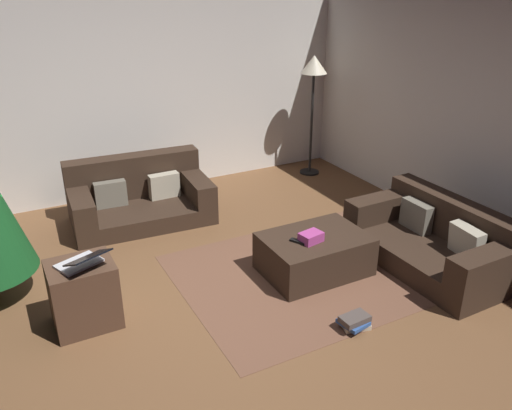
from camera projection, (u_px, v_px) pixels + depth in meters
name	position (u px, v px, depth m)	size (l,w,h in m)	color
ground_plane	(225.00, 315.00, 4.53)	(6.40, 6.40, 0.00)	brown
rear_partition	(117.00, 95.00, 6.53)	(6.40, 0.12, 2.60)	silver
corner_partition	(502.00, 123.00, 5.34)	(0.12, 6.40, 2.60)	silver
couch_left	(139.00, 197.00, 6.21)	(1.64, 1.01, 0.72)	#332319
couch_right	(436.00, 241.00, 5.24)	(0.91, 1.65, 0.64)	#332319
ottoman	(314.00, 254.00, 5.11)	(0.99, 0.70, 0.39)	#332319
gift_box	(311.00, 237.00, 4.91)	(0.21, 0.15, 0.09)	#B23F8C
tv_remote	(298.00, 241.00, 4.91)	(0.05, 0.16, 0.02)	black
side_table	(84.00, 294.00, 4.31)	(0.52, 0.44, 0.57)	#4C3323
laptop	(82.00, 261.00, 4.14)	(0.44, 0.47, 0.17)	silver
book_stack	(354.00, 322.00, 4.34)	(0.28, 0.25, 0.13)	beige
corner_lamp	(314.00, 74.00, 7.13)	(0.36, 0.36, 1.68)	black
area_rug	(313.00, 271.00, 5.19)	(2.60, 2.00, 0.01)	brown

